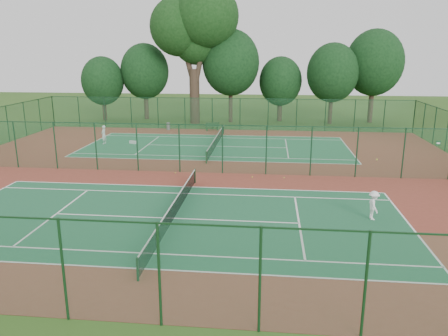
{
  "coord_description": "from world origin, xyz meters",
  "views": [
    {
      "loc": [
        4.77,
        -29.79,
        8.37
      ],
      "look_at": [
        2.12,
        -4.53,
        1.6
      ],
      "focal_mm": 35.0,
      "sensor_mm": 36.0,
      "label": 1
    }
  ],
  "objects": [
    {
      "name": "fence_south",
      "position": [
        0.0,
        -18.0,
        1.76
      ],
      "size": [
        40.0,
        0.09,
        3.5
      ],
      "color": "#1C5535",
      "rests_on": "ground"
    },
    {
      "name": "tennis_net_near",
      "position": [
        0.0,
        -9.0,
        0.54
      ],
      "size": [
        0.1,
        12.9,
        0.97
      ],
      "color": "#14371E",
      "rests_on": "ground"
    },
    {
      "name": "stray_ball_c",
      "position": [
        -1.8,
        -0.4,
        0.05
      ],
      "size": [
        0.07,
        0.07,
        0.07
      ],
      "primitive_type": "sphere",
      "color": "#B3D230",
      "rests_on": "red_pad"
    },
    {
      "name": "big_tree",
      "position": [
        -4.08,
        22.32,
        11.29
      ],
      "size": [
        10.38,
        7.59,
        15.94
      ],
      "color": "#35261D",
      "rests_on": "ground"
    },
    {
      "name": "fence_divider",
      "position": [
        0.0,
        0.0,
        1.76
      ],
      "size": [
        40.0,
        0.09,
        3.5
      ],
      "color": "#1C542D",
      "rests_on": "ground"
    },
    {
      "name": "red_pad",
      "position": [
        0.0,
        0.0,
        0.01
      ],
      "size": [
        40.0,
        36.0,
        0.01
      ],
      "primitive_type": "cube",
      "color": "brown",
      "rests_on": "ground"
    },
    {
      "name": "court_far",
      "position": [
        0.0,
        9.0,
        0.01
      ],
      "size": [
        23.77,
        10.97,
        0.01
      ],
      "primitive_type": "cube",
      "color": "#226C43",
      "rests_on": "red_pad"
    },
    {
      "name": "evergreen_row",
      "position": [
        0.5,
        24.25,
        0.0
      ],
      "size": [
        39.0,
        5.0,
        12.0
      ],
      "primitive_type": null,
      "color": "black",
      "rests_on": "ground"
    },
    {
      "name": "player_near",
      "position": [
        10.19,
        -8.05,
        0.78
      ],
      "size": [
        0.66,
        1.03,
        1.52
      ],
      "primitive_type": "imported",
      "rotation": [
        0.0,
        0.0,
        1.67
      ],
      "color": "white",
      "rests_on": "court_near"
    },
    {
      "name": "player_far",
      "position": [
        -10.6,
        8.99,
        0.89
      ],
      "size": [
        0.5,
        0.68,
        1.74
      ],
      "primitive_type": "imported",
      "rotation": [
        0.0,
        0.0,
        -1.7
      ],
      "color": "silver",
      "rests_on": "court_far"
    },
    {
      "name": "fence_north",
      "position": [
        0.0,
        18.0,
        1.76
      ],
      "size": [
        40.0,
        0.09,
        3.5
      ],
      "color": "#194D2C",
      "rests_on": "ground"
    },
    {
      "name": "kit_bag",
      "position": [
        -7.95,
        9.39,
        0.15
      ],
      "size": [
        0.77,
        0.54,
        0.27
      ],
      "primitive_type": "cube",
      "rotation": [
        0.0,
        0.0,
        -0.41
      ],
      "color": "silver",
      "rests_on": "red_pad"
    },
    {
      "name": "court_near",
      "position": [
        0.0,
        -9.0,
        0.01
      ],
      "size": [
        23.77,
        10.97,
        0.01
      ],
      "primitive_type": "cube",
      "color": "#1D5D39",
      "rests_on": "red_pad"
    },
    {
      "name": "trash_bin",
      "position": [
        -6.36,
        17.18,
        0.4
      ],
      "size": [
        0.47,
        0.47,
        0.78
      ],
      "primitive_type": "cylinder",
      "rotation": [
        0.0,
        0.0,
        -0.08
      ],
      "color": "slate",
      "rests_on": "red_pad"
    },
    {
      "name": "ground",
      "position": [
        0.0,
        0.0,
        0.0
      ],
      "size": [
        120.0,
        120.0,
        0.0
      ],
      "primitive_type": "plane",
      "color": "#2D5219",
      "rests_on": "ground"
    },
    {
      "name": "stray_ball_a",
      "position": [
        3.7,
        -0.93,
        0.05
      ],
      "size": [
        0.08,
        0.08,
        0.08
      ],
      "primitive_type": "sphere",
      "color": "yellow",
      "rests_on": "red_pad"
    },
    {
      "name": "tennis_net_far",
      "position": [
        0.0,
        9.0,
        0.54
      ],
      "size": [
        0.1,
        12.9,
        0.97
      ],
      "color": "#163D1E",
      "rests_on": "ground"
    },
    {
      "name": "bench",
      "position": [
        -1.42,
        17.09,
        0.49
      ],
      "size": [
        1.57,
        0.98,
        0.94
      ],
      "rotation": [
        0.0,
        0.0,
        0.39
      ],
      "color": "#133718",
      "rests_on": "red_pad"
    },
    {
      "name": "stray_ball_b",
      "position": [
        5.88,
        -0.86,
        0.05
      ],
      "size": [
        0.07,
        0.07,
        0.07
      ],
      "primitive_type": "sphere",
      "color": "#A5C22D",
      "rests_on": "red_pad"
    }
  ]
}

